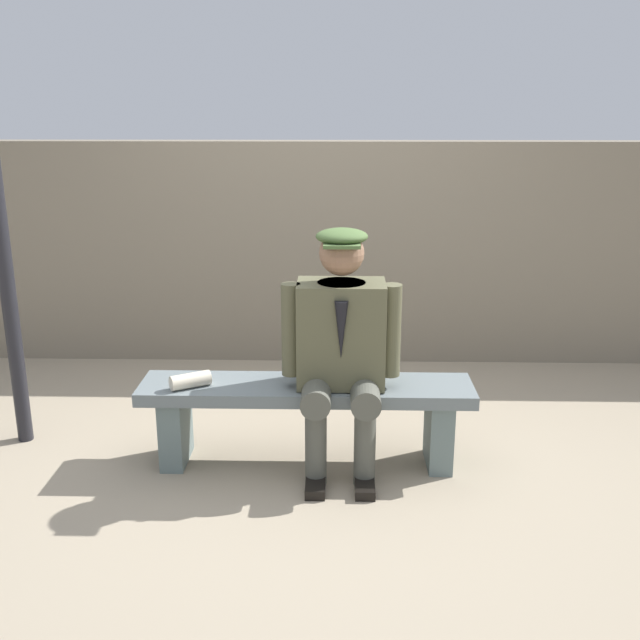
{
  "coord_description": "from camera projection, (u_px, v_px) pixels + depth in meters",
  "views": [
    {
      "loc": [
        -0.16,
        3.61,
        1.87
      ],
      "look_at": [
        -0.07,
        0.0,
        0.8
      ],
      "focal_mm": 41.29,
      "sensor_mm": 36.0,
      "label": 1
    }
  ],
  "objects": [
    {
      "name": "ground_plane",
      "position": [
        307.0,
        462.0,
        4.0
      ],
      "size": [
        30.0,
        30.0,
        0.0
      ],
      "primitive_type": "plane",
      "color": "gray"
    },
    {
      "name": "bench",
      "position": [
        306.0,
        406.0,
        3.9
      ],
      "size": [
        1.75,
        0.37,
        0.45
      ],
      "color": "slate",
      "rests_on": "ground"
    },
    {
      "name": "seated_man",
      "position": [
        341.0,
        341.0,
        3.75
      ],
      "size": [
        0.61,
        0.55,
        1.28
      ],
      "color": "brown",
      "rests_on": "ground"
    },
    {
      "name": "rolled_magazine",
      "position": [
        190.0,
        380.0,
        3.8
      ],
      "size": [
        0.22,
        0.17,
        0.08
      ],
      "primitive_type": "cylinder",
      "rotation": [
        0.0,
        1.57,
        0.52
      ],
      "color": "beige",
      "rests_on": "bench"
    },
    {
      "name": "stadium_wall",
      "position": [
        316.0,
        253.0,
        5.45
      ],
      "size": [
        12.0,
        0.24,
        1.62
      ],
      "primitive_type": "cube",
      "color": "#776C5B",
      "rests_on": "ground"
    }
  ]
}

